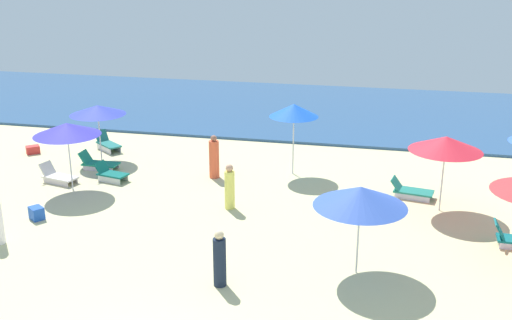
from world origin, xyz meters
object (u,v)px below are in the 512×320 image
Objects in this scene: beachgoer_4 at (214,158)px; lounge_chair_0_1 at (111,174)px; umbrella_3 at (360,196)px; beachgoer_1 at (230,188)px; cooler_box_1 at (33,150)px; lounge_chair_0_0 at (58,176)px; umbrella_0 at (67,129)px; umbrella_5 at (294,110)px; umbrella_2 at (446,144)px; lounge_chair_4_1 at (108,144)px; umbrella_4 at (98,110)px; beachgoer_3 at (220,260)px; lounge_chair_2_0 at (411,191)px; lounge_chair_4_0 at (98,163)px; cooler_box_0 at (37,213)px.

lounge_chair_0_1 is at bearing 161.81° from beachgoer_4.
umbrella_3 is (9.46, -5.03, 1.90)m from lounge_chair_0_1.
beachgoer_1 is at bearing -95.02° from lounge_chair_0_1.
umbrella_3 is 5.80m from beachgoer_1.
cooler_box_1 is at bearing 152.56° from umbrella_3.
lounge_chair_0_1 is at bearing -58.51° from lounge_chair_0_0.
umbrella_5 is (7.44, 3.49, 0.25)m from umbrella_0.
lounge_chair_0_1 is 0.51× the size of umbrella_2.
umbrella_2 is at bearing -74.84° from lounge_chair_0_0.
beachgoer_1 is (5.05, -1.56, 0.46)m from lounge_chair_0_1.
beachgoer_4 is at bearing 132.79° from umbrella_3.
lounge_chair_4_1 reaches higher than lounge_chair_0_0.
lounge_chair_4_1 is at bearing 164.93° from umbrella_2.
lounge_chair_0_1 is 0.53× the size of umbrella_3.
beachgoer_4 is (-1.37, 2.78, 0.04)m from beachgoer_1.
umbrella_4 is (-0.54, 3.34, -0.13)m from umbrella_0.
umbrella_4 is 1.51× the size of beachgoer_1.
lounge_chair_0_0 is 9.91m from beachgoer_3.
cooler_box_1 is (-8.44, 1.14, -0.60)m from beachgoer_4.
beachgoer_4 is at bearing 112.91° from beachgoer_1.
beachgoer_3 is at bearing -108.78° from beachgoer_4.
umbrella_5 reaches higher than lounge_chair_4_1.
lounge_chair_0_0 is 0.59× the size of umbrella_2.
lounge_chair_2_0 is at bearing -46.70° from cooler_box_1.
umbrella_0 reaches higher than lounge_chair_4_1.
beachgoer_4 is (5.53, 1.82, 0.53)m from lounge_chair_0_0.
umbrella_2 reaches higher than umbrella_0.
beachgoer_4 is at bearing -88.20° from lounge_chair_4_0.
umbrella_5 reaches higher than umbrella_3.
umbrella_0 is at bearing 154.38° from lounge_chair_0_1.
lounge_chair_4_0 is 4.80m from beachgoer_4.
umbrella_0 is 8.94m from beachgoer_3.
lounge_chair_0_1 is 3.87m from cooler_box_0.
lounge_chair_4_0 is (-1.09, 1.12, -0.03)m from lounge_chair_0_1.
beachgoer_1 is at bearing 174.61° from beachgoer_3.
umbrella_3 is 13.07m from umbrella_4.
lounge_chair_0_1 is at bearing -67.30° from cooler_box_1.
lounge_chair_4_1 reaches higher than lounge_chair_4_0.
lounge_chair_4_0 is 4.93m from cooler_box_0.
lounge_chair_4_0 is (-10.55, 6.15, -1.93)m from umbrella_3.
umbrella_3 is 12.36m from lounge_chair_4_0.
umbrella_5 reaches higher than lounge_chair_2_0.
umbrella_2 is at bearing -128.80° from cooler_box_0.
lounge_chair_2_0 is at bearing -123.38° from cooler_box_0.
lounge_chair_2_0 is at bearing 133.67° from umbrella_2.
beachgoer_3 is (-0.39, -8.76, -1.80)m from umbrella_5.
lounge_chair_0_1 is 5.30m from beachgoer_1.
lounge_chair_4_0 is at bearing 174.27° from umbrella_2.
lounge_chair_4_0 is at bearing 149.77° from umbrella_3.
umbrella_2 is 5.46× the size of cooler_box_0.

